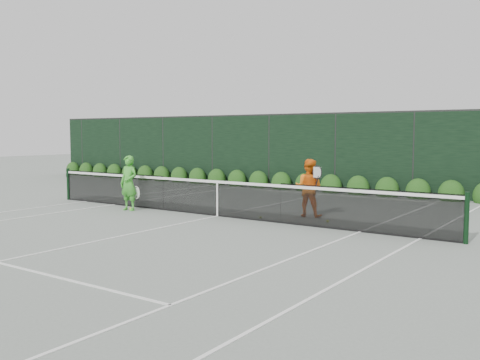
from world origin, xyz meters
The scene contains 8 objects.
ground centered at (0.00, 0.00, 0.00)m, with size 80.00×80.00×0.00m, color slate.
tennis_net centered at (-0.02, 0.00, 0.53)m, with size 12.90×0.10×1.07m.
player_woman centered at (-2.81, -0.60, 0.81)m, with size 0.66×0.41×1.62m.
player_man centered at (2.08, 1.36, 0.79)m, with size 0.93×0.72×1.57m.
court_lines centered at (0.00, 0.00, 0.01)m, with size 11.03×23.83×0.01m.
windscreen_fence centered at (0.00, -2.71, 1.51)m, with size 32.00×21.07×3.06m.
hedge_row centered at (0.00, 7.15, 0.23)m, with size 31.66×0.65×0.94m.
tennis_balls centered at (0.42, 0.20, 0.03)m, with size 5.87×1.33×0.07m.
Camera 1 is at (8.79, -11.49, 2.26)m, focal length 40.00 mm.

